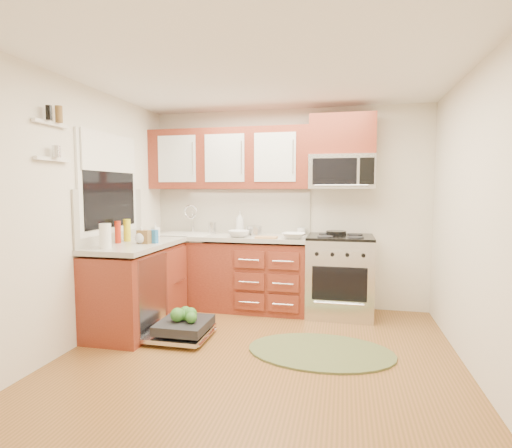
% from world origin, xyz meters
% --- Properties ---
extents(floor, '(3.50, 3.50, 0.00)m').
position_xyz_m(floor, '(0.00, 0.00, 0.00)').
color(floor, brown).
rests_on(floor, ground).
extents(ceiling, '(3.50, 3.50, 0.00)m').
position_xyz_m(ceiling, '(0.00, 0.00, 2.50)').
color(ceiling, white).
rests_on(ceiling, ground).
extents(wall_back, '(3.50, 0.04, 2.50)m').
position_xyz_m(wall_back, '(0.00, 1.75, 1.25)').
color(wall_back, silver).
rests_on(wall_back, ground).
extents(wall_front, '(3.50, 0.04, 2.50)m').
position_xyz_m(wall_front, '(0.00, -1.75, 1.25)').
color(wall_front, silver).
rests_on(wall_front, ground).
extents(wall_left, '(0.04, 3.50, 2.50)m').
position_xyz_m(wall_left, '(-1.75, 0.00, 1.25)').
color(wall_left, silver).
rests_on(wall_left, ground).
extents(wall_right, '(0.04, 3.50, 2.50)m').
position_xyz_m(wall_right, '(1.75, 0.00, 1.25)').
color(wall_right, silver).
rests_on(wall_right, ground).
extents(base_cabinet_back, '(2.05, 0.60, 0.85)m').
position_xyz_m(base_cabinet_back, '(-0.73, 1.45, 0.42)').
color(base_cabinet_back, '#5F2115').
rests_on(base_cabinet_back, ground).
extents(base_cabinet_left, '(0.60, 1.25, 0.85)m').
position_xyz_m(base_cabinet_left, '(-1.45, 0.52, 0.42)').
color(base_cabinet_left, '#5F2115').
rests_on(base_cabinet_left, ground).
extents(countertop_back, '(2.07, 0.64, 0.05)m').
position_xyz_m(countertop_back, '(-0.72, 1.44, 0.90)').
color(countertop_back, beige).
rests_on(countertop_back, base_cabinet_back).
extents(countertop_left, '(0.64, 1.27, 0.05)m').
position_xyz_m(countertop_left, '(-1.44, 0.53, 0.90)').
color(countertop_left, beige).
rests_on(countertop_left, base_cabinet_left).
extents(backsplash_back, '(2.05, 0.02, 0.57)m').
position_xyz_m(backsplash_back, '(-0.73, 1.74, 1.21)').
color(backsplash_back, '#B0AB9E').
rests_on(backsplash_back, ground).
extents(backsplash_left, '(0.02, 1.25, 0.57)m').
position_xyz_m(backsplash_left, '(-1.74, 0.52, 1.21)').
color(backsplash_left, '#B0AB9E').
rests_on(backsplash_left, ground).
extents(upper_cabinets, '(2.05, 0.35, 0.75)m').
position_xyz_m(upper_cabinets, '(-0.73, 1.57, 1.88)').
color(upper_cabinets, '#5F2115').
rests_on(upper_cabinets, ground).
extents(cabinet_over_mw, '(0.76, 0.35, 0.47)m').
position_xyz_m(cabinet_over_mw, '(0.68, 1.57, 2.13)').
color(cabinet_over_mw, '#5F2115').
rests_on(cabinet_over_mw, ground).
extents(range, '(0.76, 0.64, 0.95)m').
position_xyz_m(range, '(0.68, 1.43, 0.47)').
color(range, silver).
rests_on(range, ground).
extents(microwave, '(0.76, 0.38, 0.40)m').
position_xyz_m(microwave, '(0.68, 1.55, 1.70)').
color(microwave, silver).
rests_on(microwave, ground).
extents(sink, '(0.62, 0.50, 0.26)m').
position_xyz_m(sink, '(-1.25, 1.42, 0.80)').
color(sink, white).
rests_on(sink, ground).
extents(dishwasher, '(0.70, 0.60, 0.20)m').
position_xyz_m(dishwasher, '(-0.86, 0.30, 0.10)').
color(dishwasher, silver).
rests_on(dishwasher, ground).
extents(window, '(0.03, 1.05, 1.05)m').
position_xyz_m(window, '(-1.74, 0.50, 1.55)').
color(window, white).
rests_on(window, ground).
extents(window_blind, '(0.02, 0.96, 0.40)m').
position_xyz_m(window_blind, '(-1.71, 0.50, 1.88)').
color(window_blind, white).
rests_on(window_blind, ground).
extents(shelf_upper, '(0.04, 0.40, 0.03)m').
position_xyz_m(shelf_upper, '(-1.72, -0.35, 2.05)').
color(shelf_upper, white).
rests_on(shelf_upper, ground).
extents(shelf_lower, '(0.04, 0.40, 0.03)m').
position_xyz_m(shelf_lower, '(-1.72, -0.35, 1.75)').
color(shelf_lower, white).
rests_on(shelf_lower, ground).
extents(rug, '(1.37, 0.91, 0.02)m').
position_xyz_m(rug, '(0.53, 0.26, 0.01)').
color(rug, '#5A673B').
rests_on(rug, ground).
extents(skillet, '(0.29, 0.29, 0.04)m').
position_xyz_m(skillet, '(0.63, 1.54, 0.97)').
color(skillet, black).
rests_on(skillet, range).
extents(stock_pot, '(0.21, 0.21, 0.12)m').
position_xyz_m(stock_pot, '(-0.37, 1.47, 0.98)').
color(stock_pot, silver).
rests_on(stock_pot, countertop_back).
extents(cutting_board, '(0.26, 0.17, 0.02)m').
position_xyz_m(cutting_board, '(-0.17, 1.22, 0.93)').
color(cutting_board, '#A7814C').
rests_on(cutting_board, countertop_back).
extents(canister, '(0.11, 0.11, 0.15)m').
position_xyz_m(canister, '(-0.93, 1.51, 1.00)').
color(canister, silver).
rests_on(canister, countertop_back).
extents(paper_towel_roll, '(0.12, 0.12, 0.24)m').
position_xyz_m(paper_towel_roll, '(-1.53, 0.09, 1.05)').
color(paper_towel_roll, white).
rests_on(paper_towel_roll, countertop_left).
extents(mustard_bottle, '(0.08, 0.08, 0.24)m').
position_xyz_m(mustard_bottle, '(-1.61, 0.61, 1.05)').
color(mustard_bottle, gold).
rests_on(mustard_bottle, countertop_left).
extents(red_bottle, '(0.08, 0.08, 0.24)m').
position_xyz_m(red_bottle, '(-1.62, 0.45, 1.04)').
color(red_bottle, '#B3220E').
rests_on(red_bottle, countertop_left).
extents(wooden_box, '(0.15, 0.12, 0.14)m').
position_xyz_m(wooden_box, '(-1.33, 0.50, 1.00)').
color(wooden_box, brown).
rests_on(wooden_box, countertop_left).
extents(blue_carton, '(0.10, 0.07, 0.14)m').
position_xyz_m(blue_carton, '(-1.25, 0.53, 1.00)').
color(blue_carton, '#2366A5').
rests_on(blue_carton, countertop_left).
extents(bowl_a, '(0.27, 0.27, 0.07)m').
position_xyz_m(bowl_a, '(0.15, 1.25, 0.96)').
color(bowl_a, '#999999').
rests_on(bowl_a, countertop_back).
extents(bowl_b, '(0.28, 0.28, 0.08)m').
position_xyz_m(bowl_b, '(-0.51, 1.25, 0.96)').
color(bowl_b, '#999999').
rests_on(bowl_b, countertop_back).
extents(cup, '(0.14, 0.14, 0.09)m').
position_xyz_m(cup, '(0.20, 1.65, 0.97)').
color(cup, '#999999').
rests_on(cup, countertop_back).
extents(soap_bottle_a, '(0.13, 0.13, 0.29)m').
position_xyz_m(soap_bottle_a, '(-0.58, 1.56, 1.07)').
color(soap_bottle_a, '#999999').
rests_on(soap_bottle_a, countertop_back).
extents(soap_bottle_b, '(0.10, 0.10, 0.17)m').
position_xyz_m(soap_bottle_b, '(-1.49, 1.05, 1.01)').
color(soap_bottle_b, '#999999').
rests_on(soap_bottle_b, countertop_left).
extents(soap_bottle_c, '(0.17, 0.17, 0.17)m').
position_xyz_m(soap_bottle_c, '(-1.37, 0.48, 1.01)').
color(soap_bottle_c, '#999999').
rests_on(soap_bottle_c, countertop_left).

